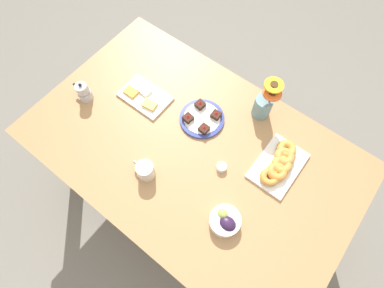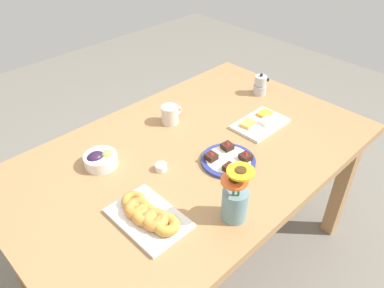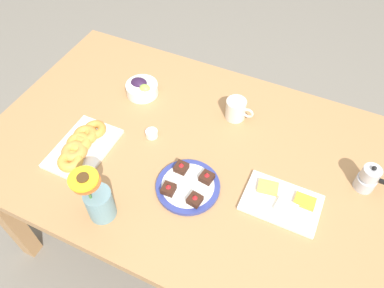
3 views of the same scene
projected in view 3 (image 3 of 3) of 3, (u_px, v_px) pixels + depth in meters
ground_plane at (192, 236)px, 2.00m from camera, size 6.00×6.00×0.00m
dining_table at (192, 164)px, 1.49m from camera, size 1.60×1.00×0.74m
coffee_mug at (236, 109)px, 1.50m from camera, size 0.12×0.08×0.09m
grape_bowl at (142, 88)px, 1.61m from camera, size 0.14×0.14×0.07m
cheese_platter at (282, 202)px, 1.27m from camera, size 0.26×0.17×0.03m
croissant_platter at (81, 146)px, 1.41m from camera, size 0.19×0.28×0.05m
jam_cup_honey at (151, 134)px, 1.46m from camera, size 0.05×0.05×0.03m
dessert_plate at (188, 186)px, 1.31m from camera, size 0.23×0.23×0.05m
flower_vase at (98, 201)px, 1.20m from camera, size 0.11×0.11×0.23m
moka_pot at (368, 179)px, 1.29m from camera, size 0.11×0.07×0.12m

